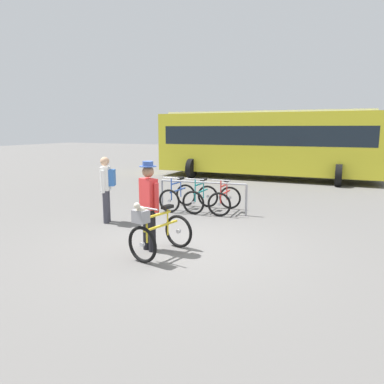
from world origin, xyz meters
TOP-DOWN VIEW (x-y plane):
  - ground_plane at (0.00, 0.00)m, footprint 80.00×80.00m
  - bike_rack_rail at (-0.80, 2.89)m, footprint 2.50×0.29m
  - racked_bike_blue at (-1.61, 2.99)m, footprint 0.69×1.10m
  - racked_bike_teal at (-0.92, 3.05)m, footprint 0.68×1.12m
  - racked_bike_red at (-0.22, 3.12)m, footprint 0.70×1.11m
  - featured_bicycle at (-0.18, -0.73)m, footprint 0.87×1.25m
  - person_with_featured_bike at (-0.49, -0.49)m, footprint 0.50×0.32m
  - pedestrian_with_backpack at (-2.54, 0.91)m, footprint 0.43×0.49m
  - bus_distant at (-0.83, 10.63)m, footprint 10.04×3.50m

SIDE VIEW (x-z plane):
  - ground_plane at x=0.00m, z-range 0.00..0.00m
  - racked_bike_teal at x=-0.92m, z-range -0.12..0.86m
  - racked_bike_red at x=-0.22m, z-range -0.12..0.85m
  - racked_bike_blue at x=-1.61m, z-range -0.12..0.85m
  - featured_bicycle at x=-0.18m, z-range -0.06..1.03m
  - bike_rack_rail at x=-0.80m, z-range 0.20..1.08m
  - pedestrian_with_backpack at x=-2.54m, z-range 0.12..1.76m
  - person_with_featured_bike at x=-0.49m, z-range 0.09..1.81m
  - bus_distant at x=-0.83m, z-range 0.20..3.28m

